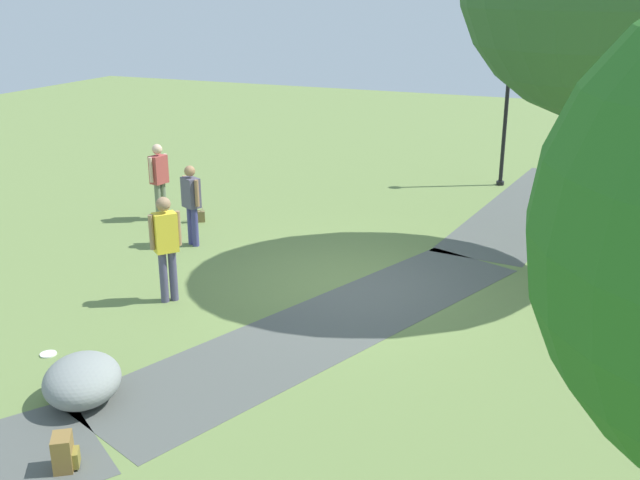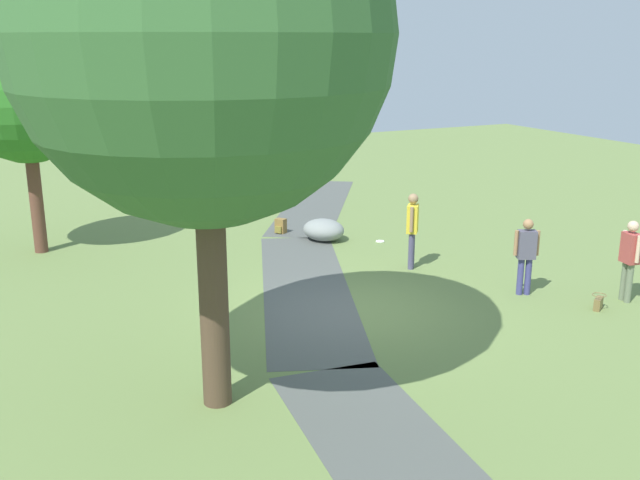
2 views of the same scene
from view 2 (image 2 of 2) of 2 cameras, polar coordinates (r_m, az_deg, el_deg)
The scene contains 12 objects.
ground_plane at distance 14.15m, azimuth 2.39°, elevation -5.73°, with size 48.00×48.00×0.00m, color olive.
footpath_segment_mid at distance 15.49m, azimuth -1.12°, elevation -3.77°, with size 8.12×4.55×0.01m.
footpath_segment_far at distance 23.14m, azimuth -0.41°, elevation 2.80°, with size 7.70×5.90×0.01m.
large_shade_tree at distance 9.68m, azimuth -9.28°, elevation 15.71°, with size 5.00×5.00×7.72m.
young_tree_near_path at distance 18.72m, azimuth -22.24°, elevation 9.97°, with size 2.89×2.89×5.14m.
lawn_boulder at distance 19.00m, azimuth 0.29°, elevation 0.81°, with size 1.45×1.38×0.57m.
woman_with_handbag at distance 15.70m, azimuth 23.29°, elevation -1.11°, with size 0.51×0.31×1.68m.
man_near_boulder at distance 16.63m, azimuth 7.31°, elevation 1.18°, with size 0.43×0.41×1.77m.
passerby_on_path at distance 15.41m, azimuth 15.98°, elevation -0.88°, with size 0.37×0.48×1.62m.
handbag_on_grass at distance 15.26m, azimuth 21.15°, elevation -4.64°, with size 0.37×0.37×0.31m.
backpack_by_boulder at distance 19.77m, azimuth -3.14°, elevation 1.10°, with size 0.34×0.35×0.40m.
frisbee_on_grass at distance 19.01m, azimuth 4.76°, elevation -0.10°, with size 0.23×0.23×0.02m.
Camera 2 is at (-11.57, 6.29, 5.16)m, focal length 40.48 mm.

